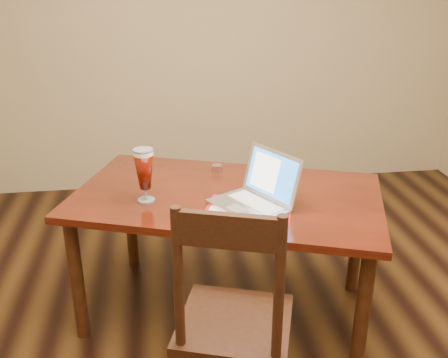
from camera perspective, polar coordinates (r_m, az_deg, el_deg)
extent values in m
cube|color=tan|center=(4.34, -1.32, 16.34)|extent=(4.50, 0.01, 2.70)
cube|color=#52150A|center=(2.63, 0.32, -2.05)|extent=(1.80, 1.38, 0.04)
cylinder|color=#381E0E|center=(2.74, -16.47, -10.94)|extent=(0.07, 0.07, 0.71)
cylinder|color=#381E0E|center=(2.48, 15.49, -14.86)|extent=(0.07, 0.07, 0.71)
cylinder|color=#381E0E|center=(3.31, -10.64, -4.20)|extent=(0.07, 0.07, 0.71)
cylinder|color=#381E0E|center=(3.10, 14.93, -6.63)|extent=(0.07, 0.07, 0.71)
cube|color=#AC0F1A|center=(2.44, 2.78, -3.61)|extent=(0.49, 0.42, 0.00)
cube|color=silver|center=(2.44, 2.78, -3.57)|extent=(0.44, 0.37, 0.00)
cube|color=silver|center=(2.46, 2.70, -3.16)|extent=(0.40, 0.44, 0.02)
cube|color=silver|center=(2.48, 3.57, -2.66)|extent=(0.25, 0.31, 0.00)
cube|color=#B1B1B6|center=(2.41, 1.44, -3.42)|extent=(0.10, 0.11, 0.00)
cube|color=silver|center=(2.50, 5.48, 0.48)|extent=(0.24, 0.35, 0.24)
cube|color=blue|center=(2.50, 5.38, 0.48)|extent=(0.21, 0.30, 0.20)
cube|color=white|center=(2.53, 4.70, 0.77)|extent=(0.13, 0.18, 0.17)
cylinder|color=silver|center=(2.57, -8.88, -2.40)|extent=(0.09, 0.09, 0.01)
cylinder|color=silver|center=(2.56, -8.93, -1.68)|extent=(0.01, 0.01, 0.06)
cylinder|color=white|center=(2.47, -9.23, 2.95)|extent=(0.10, 0.10, 0.02)
cylinder|color=silver|center=(2.47, -9.25, 3.27)|extent=(0.10, 0.10, 0.01)
cylinder|color=silver|center=(2.91, -0.82, 1.24)|extent=(0.06, 0.06, 0.04)
cylinder|color=silver|center=(2.90, 3.43, 1.16)|extent=(0.06, 0.06, 0.04)
cube|color=#32180E|center=(2.17, 1.25, -16.23)|extent=(0.57, 0.56, 0.04)
cylinder|color=#32180E|center=(2.48, -2.54, -17.65)|extent=(0.04, 0.04, 0.45)
cylinder|color=#32180E|center=(2.44, 6.43, -18.58)|extent=(0.04, 0.04, 0.45)
cylinder|color=#32180E|center=(1.87, -5.25, -11.29)|extent=(0.04, 0.04, 0.59)
cylinder|color=#32180E|center=(1.82, 6.32, -12.46)|extent=(0.04, 0.04, 0.59)
cube|color=#32180E|center=(1.73, 0.46, -5.96)|extent=(0.36, 0.15, 0.13)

